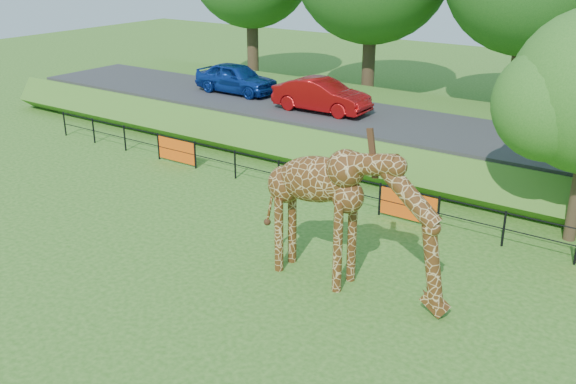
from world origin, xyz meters
name	(u,v)px	position (x,y,z in m)	size (l,w,h in m)	color
ground	(155,302)	(0.00, 0.00, 0.00)	(90.00, 90.00, 0.00)	#2C6218
giraffe	(352,219)	(3.53, 3.39, 1.90)	(5.32, 0.98, 3.80)	#522D11
perimeter_fence	(327,186)	(0.00, 8.00, 0.55)	(28.07, 0.10, 1.10)	black
embankment	(419,133)	(0.00, 15.50, 0.65)	(40.00, 9.00, 1.30)	#2C6218
road	(405,125)	(0.00, 14.00, 1.36)	(40.00, 5.00, 0.12)	#313133
car_blue	(236,78)	(-9.13, 14.43, 2.14)	(1.71, 4.25, 1.45)	#13379C
car_red	(322,95)	(-3.80, 13.68, 2.13)	(1.49, 4.29, 1.41)	#9E0B0C
visitor	(392,184)	(1.99, 8.86, 0.79)	(0.57, 0.38, 1.58)	black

